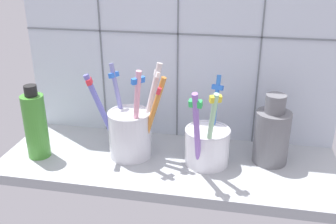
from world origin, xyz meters
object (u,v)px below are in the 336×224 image
Objects in this scene: toothbrush_cup_left at (130,130)px; ceramic_vase at (272,134)px; soap_bottle at (36,125)px; toothbrush_cup_right at (207,144)px.

ceramic_vase is at bearing 5.87° from toothbrush_cup_left.
ceramic_vase is 44.52cm from soap_bottle.
toothbrush_cup_right is 32.64cm from soap_bottle.
ceramic_vase is (26.48, 2.72, 0.37)cm from toothbrush_cup_left.
toothbrush_cup_left is 14.84cm from toothbrush_cup_right.
toothbrush_cup_left is 1.37× the size of ceramic_vase.
toothbrush_cup_left reaches higher than toothbrush_cup_right.
ceramic_vase is at bearing 13.99° from toothbrush_cup_right.
soap_bottle is (-44.07, -6.27, 0.87)cm from ceramic_vase.
toothbrush_cup_left is 1.11× the size of toothbrush_cup_right.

